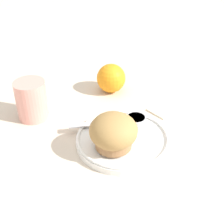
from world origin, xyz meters
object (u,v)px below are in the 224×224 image
Objects in this scene: orange_fruit at (111,78)px; juice_glass at (32,100)px; butter_knife at (105,123)px; muffin at (113,132)px.

juice_glass reaches higher than orange_fruit.
orange_fruit is at bearing -8.01° from juice_glass.
butter_knife is 1.54× the size of juice_glass.
butter_knife is at bearing 61.67° from muffin.
orange_fruit is at bearing 77.34° from butter_knife.
butter_knife is at bearing -135.90° from orange_fruit.
muffin is at bearing -130.63° from orange_fruit.
juice_glass is (-0.23, 0.03, 0.01)m from orange_fruit.
butter_knife is at bearing -59.51° from juice_glass.
muffin is 0.09m from butter_knife.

